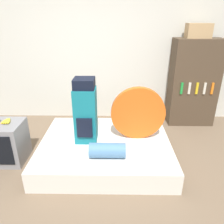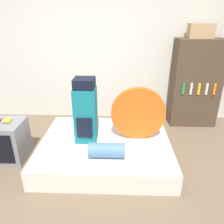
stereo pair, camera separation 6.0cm
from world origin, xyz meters
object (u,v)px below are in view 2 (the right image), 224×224
(television, at_px, (4,141))
(bookshelf, at_px, (195,83))
(cardboard_box, at_px, (201,31))
(sleeping_roll, at_px, (107,150))
(backpack, at_px, (86,111))
(tent_bag, at_px, (138,114))

(television, xyz_separation_m, bookshelf, (3.03, 1.32, 0.50))
(cardboard_box, bearing_deg, bookshelf, -24.54)
(sleeping_roll, bearing_deg, backpack, 126.23)
(cardboard_box, bearing_deg, sleeping_roll, -132.44)
(backpack, bearing_deg, sleeping_roll, -53.77)
(sleeping_roll, bearing_deg, cardboard_box, 47.56)
(backpack, xyz_separation_m, television, (-1.17, -0.12, -0.43))
(tent_bag, bearing_deg, cardboard_box, 46.30)
(television, bearing_deg, backpack, 5.90)
(television, relative_size, bookshelf, 0.37)
(bookshelf, bearing_deg, tent_bag, -135.15)
(sleeping_roll, bearing_deg, tent_bag, 50.57)
(television, bearing_deg, bookshelf, 23.54)
(cardboard_box, bearing_deg, tent_bag, -133.70)
(backpack, distance_m, bookshelf, 2.21)
(television, relative_size, cardboard_box, 1.43)
(tent_bag, bearing_deg, television, -173.97)
(tent_bag, distance_m, cardboard_box, 1.88)
(tent_bag, bearing_deg, backpack, -173.76)
(backpack, relative_size, television, 1.55)
(bookshelf, bearing_deg, sleeping_roll, -133.47)
(television, height_order, cardboard_box, cardboard_box)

